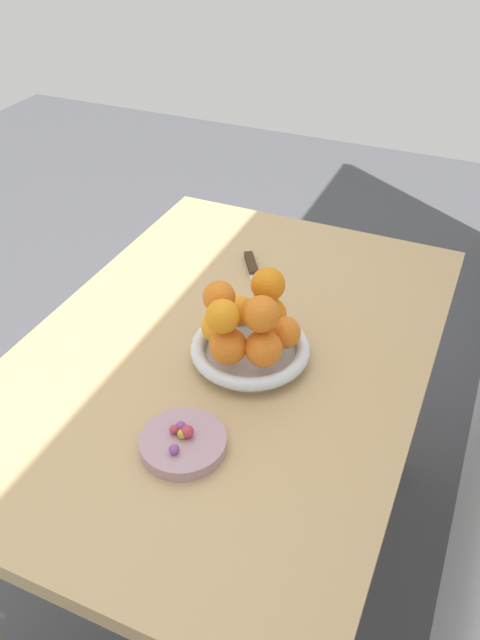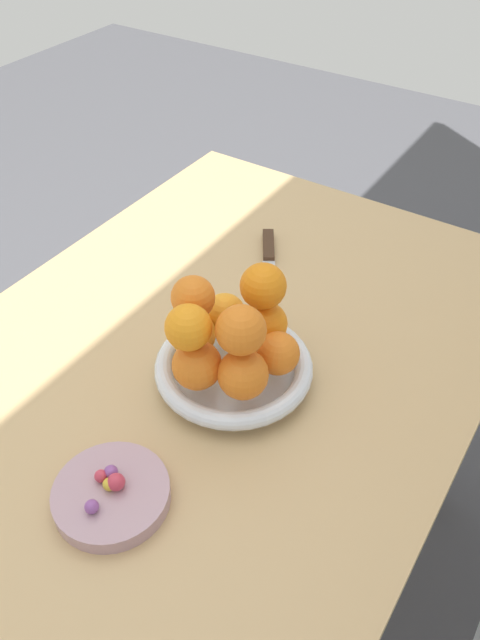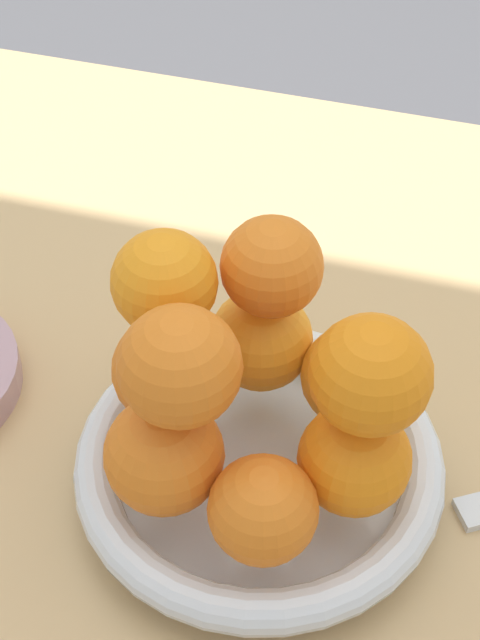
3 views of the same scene
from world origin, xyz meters
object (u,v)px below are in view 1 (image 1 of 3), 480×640
Objects in this scene: candy_dish at (183,443)px; candy_ball_2 at (181,426)px; orange_9 at (268,285)px; orange_0 at (218,326)px; orange_4 at (270,314)px; candy_ball_3 at (187,432)px; candy_ball_0 at (174,449)px; knife at (256,279)px; dining_table at (227,379)px; orange_5 at (238,311)px; orange_6 at (261,314)px; orange_8 at (221,297)px; candy_ball_4 at (182,434)px; orange_2 at (264,348)px; candy_ball_1 at (174,430)px; fruit_bowl at (250,350)px; orange_3 at (284,333)px; orange_1 at (228,346)px; orange_7 at (223,316)px.

candy_ball_2 reaches higher than candy_dish.
orange_0 is at bearing -41.36° from orange_9.
candy_ball_3 is (0.30, -0.02, -0.04)m from orange_4.
knife is (-0.53, -0.08, -0.03)m from candy_ball_0.
dining_table is 17.73× the size of orange_5.
candy_ball_2 is 0.78× the size of candy_ball_3.
dining_table is 0.18m from orange_4.
orange_6 reaches higher than candy_dish.
orange_4 is 1.07× the size of orange_8.
candy_ball_2 is (-0.02, -0.01, 0.02)m from candy_dish.
dining_table is 7.79× the size of candy_dish.
candy_ball_4 is at bearing 9.65° from orange_8.
orange_2 is 0.13m from orange_9.
dining_table is 4.75× the size of knife.
orange_9 is at bearing 172.41° from candy_ball_1.
orange_9 is 0.35m from candy_ball_0.
orange_4 is at bearing -168.53° from orange_6.
knife is at bearing -159.75° from fruit_bowl.
orange_5 is 0.29m from candy_ball_1.
dining_table is at bearing -61.15° from orange_4.
orange_4 is at bearing 174.60° from candy_dish.
candy_ball_4 is at bearing -174.46° from candy_ball_0.
orange_3 reaches higher than knife.
candy_ball_3 reaches higher than candy_ball_0.
orange_1 reaches higher than knife.
knife is (-0.50, -0.08, -0.01)m from candy_dish.
candy_ball_0 is 0.05m from candy_ball_2.
candy_ball_0 is (0.34, -0.02, -0.11)m from orange_9.
orange_6 is at bearing 116.29° from orange_7.
candy_ball_2 is at bearing -7.89° from orange_4.
candy_ball_3 is 0.01m from candy_ball_4.
orange_1 is at bearing 41.20° from orange_0.
candy_ball_3 is at bearing 175.86° from candy_ball_0.
orange_4 reaches higher than candy_ball_2.
orange_8 is at bearing 151.02° from orange_0.
orange_6 reaches higher than candy_ball_4.
candy_ball_4 is (-0.03, -0.00, -0.00)m from candy_ball_0.
candy_ball_2 is at bearing -143.83° from candy_dish.
candy_ball_4 is 0.07× the size of knife.
knife is at bearing -171.53° from orange_8.
orange_4 is 0.98× the size of orange_6.
orange_5 reaches higher than dining_table.
candy_ball_3 is at bearing -14.90° from orange_2.
orange_9 is at bearing 105.95° from orange_5.
candy_ball_2 is (0.25, -0.08, -0.04)m from orange_3.
orange_7 is at bearing -174.52° from candy_ball_3.
orange_0 is at bearing -74.83° from fruit_bowl.
orange_2 reaches higher than orange_5.
orange_0 is at bearing -105.36° from orange_2.
orange_9 is (-0.09, -0.03, -0.00)m from orange_6.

